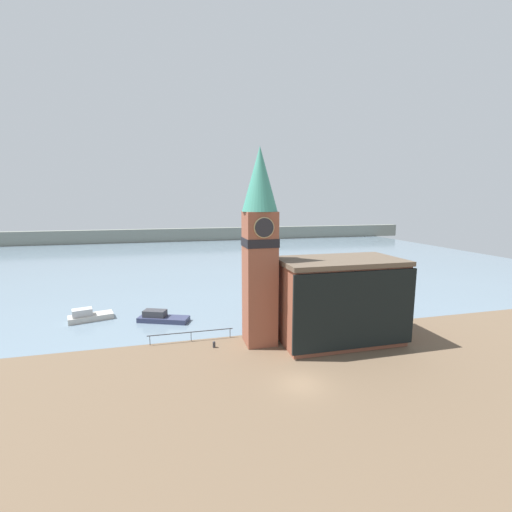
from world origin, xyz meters
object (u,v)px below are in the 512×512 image
Objects in this scene: boat_far at (88,316)px; pier_building at (339,300)px; boat_near at (161,317)px; mooring_bollard_near at (214,344)px; clock_tower at (260,242)px.

pier_building is at bearing -41.66° from boat_far.
boat_near reaches higher than mooring_bollard_near.
clock_tower is at bearing 1.32° from mooring_bollard_near.
boat_far is (-20.04, 12.45, -10.63)m from clock_tower.
pier_building is at bearing -5.72° from mooring_bollard_near.
boat_far is 8.19× the size of mooring_bollard_near.
pier_building is (8.75, -1.50, -6.57)m from clock_tower.
clock_tower is 3.10× the size of boat_near.
clock_tower is at bearing -47.66° from boat_far.
boat_far is at bearing 148.15° from clock_tower.
boat_near is at bearing 150.27° from pier_building.
clock_tower is 3.65× the size of boat_far.
boat_far reaches higher than mooring_bollard_near.
boat_far is (-9.29, 2.82, 0.06)m from boat_near.
mooring_bollard_near is (5.66, -9.75, -0.16)m from boat_near.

